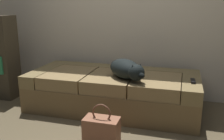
{
  "coord_description": "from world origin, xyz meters",
  "views": [
    {
      "loc": [
        0.79,
        -1.82,
        1.23
      ],
      "look_at": [
        0.0,
        0.93,
        0.49
      ],
      "focal_mm": 40.73,
      "sensor_mm": 36.0,
      "label": 1
    }
  ],
  "objects_px": {
    "tv_remote": "(193,81)",
    "couch": "(113,91)",
    "dog_dark": "(127,69)",
    "handbag": "(102,130)"
  },
  "relations": [
    {
      "from": "couch",
      "to": "handbag",
      "type": "height_order",
      "value": "couch"
    },
    {
      "from": "dog_dark",
      "to": "tv_remote",
      "type": "distance_m",
      "value": 0.71
    },
    {
      "from": "tv_remote",
      "to": "couch",
      "type": "bearing_deg",
      "value": 169.58
    },
    {
      "from": "dog_dark",
      "to": "handbag",
      "type": "bearing_deg",
      "value": -98.04
    },
    {
      "from": "dog_dark",
      "to": "tv_remote",
      "type": "relative_size",
      "value": 3.52
    },
    {
      "from": "tv_remote",
      "to": "handbag",
      "type": "height_order",
      "value": "tv_remote"
    },
    {
      "from": "couch",
      "to": "dog_dark",
      "type": "bearing_deg",
      "value": -41.97
    },
    {
      "from": "couch",
      "to": "handbag",
      "type": "xyz_separation_m",
      "value": [
        0.12,
        -0.81,
        -0.09
      ]
    },
    {
      "from": "couch",
      "to": "tv_remote",
      "type": "distance_m",
      "value": 0.94
    },
    {
      "from": "dog_dark",
      "to": "handbag",
      "type": "relative_size",
      "value": 1.4
    }
  ]
}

